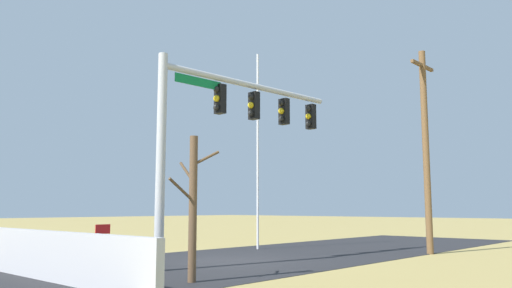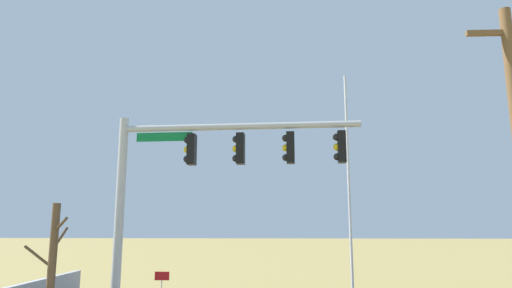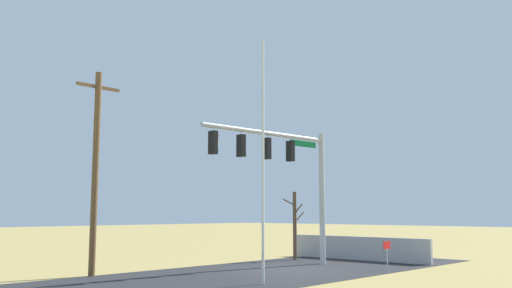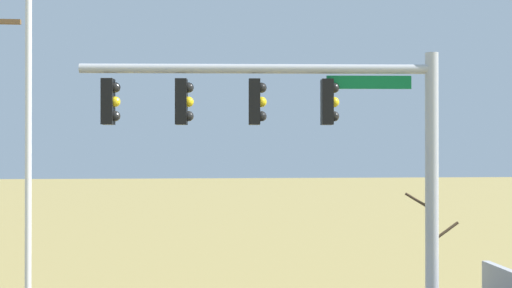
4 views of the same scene
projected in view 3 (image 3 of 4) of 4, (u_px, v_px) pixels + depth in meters
name	position (u px, v px, depth m)	size (l,w,h in m)	color
ground_plane	(286.00, 270.00, 23.48)	(160.00, 160.00, 0.00)	#9E894C
road_surface	(218.00, 278.00, 20.60)	(28.00, 8.00, 0.01)	#232326
sidewalk_corner	(335.00, 262.00, 26.93)	(6.00, 6.00, 0.01)	#B7B5AD
retaining_fence	(358.00, 248.00, 28.39)	(0.20, 8.16, 1.21)	#A8A8AD
signal_mast	(286.00, 165.00, 25.09)	(7.55, 0.76, 6.35)	#B2B5BA
flagpole	(263.00, 158.00, 19.23)	(0.10, 0.10, 8.71)	silver
utility_pole	(95.00, 168.00, 21.63)	(1.90, 0.26, 8.11)	brown
bare_tree	(295.00, 224.00, 28.65)	(1.27, 1.02, 3.55)	brown
open_sign	(387.00, 249.00, 23.43)	(0.56, 0.04, 1.22)	silver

